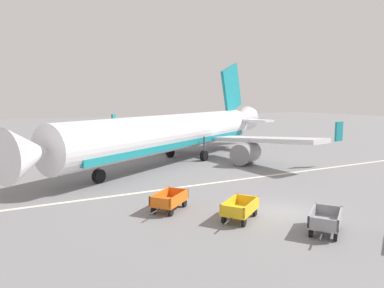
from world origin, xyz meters
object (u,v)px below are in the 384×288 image
(airplane, at_px, (179,132))
(baggage_cart_second_in_row, at_px, (325,221))
(baggage_cart_third_in_row, at_px, (240,209))
(baggage_cart_fourth_in_row, at_px, (169,200))

(airplane, height_order, baggage_cart_second_in_row, airplane)
(airplane, height_order, baggage_cart_third_in_row, airplane)
(baggage_cart_second_in_row, bearing_deg, airplane, 83.56)
(airplane, distance_m, baggage_cart_third_in_row, 18.92)
(airplane, distance_m, baggage_cart_second_in_row, 21.87)
(baggage_cart_fourth_in_row, bearing_deg, baggage_cart_second_in_row, -51.72)
(baggage_cart_third_in_row, bearing_deg, baggage_cart_second_in_row, -52.96)
(airplane, height_order, baggage_cart_fourth_in_row, airplane)
(baggage_cart_second_in_row, height_order, baggage_cart_third_in_row, same)
(baggage_cart_third_in_row, relative_size, baggage_cart_fourth_in_row, 1.04)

